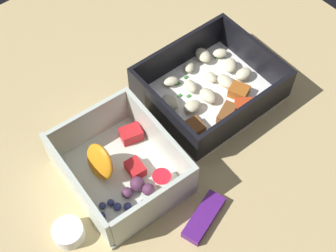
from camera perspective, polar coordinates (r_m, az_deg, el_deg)
table_surface at (r=65.38cm, az=-0.49°, el=-2.45°), size 80.00×80.00×2.00cm
pasta_container at (r=68.07cm, az=5.27°, el=4.65°), size 18.43×15.61×5.88cm
fruit_bowl at (r=60.11cm, az=-5.75°, el=-5.23°), size 13.89×16.20×6.47cm
candy_bar at (r=58.83cm, az=4.43°, el=-11.12°), size 7.40×4.38×1.20cm
paper_cup_liner at (r=58.71cm, az=-12.16°, el=-12.70°), size 3.83×3.83×2.04cm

